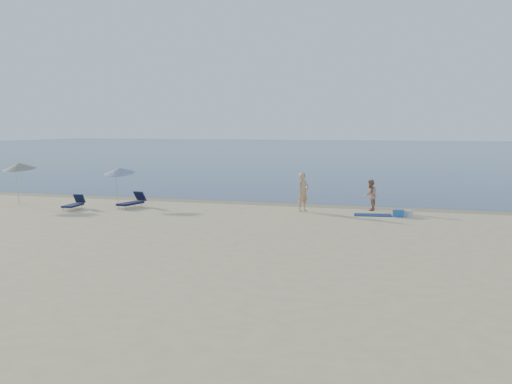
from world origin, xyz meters
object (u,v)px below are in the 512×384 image
person_left (303,192)px  umbrella_near (119,171)px  blue_cooler (398,213)px  person_right (370,195)px

person_left → umbrella_near: size_ratio=0.89×
blue_cooler → umbrella_near: (-14.92, 0.07, 1.70)m
umbrella_near → person_right: bearing=6.7°
umbrella_near → blue_cooler: bearing=-1.5°
person_right → umbrella_near: bearing=-84.0°
person_left → blue_cooler: 4.85m
person_left → umbrella_near: bearing=118.1°
person_right → blue_cooler: size_ratio=3.20×
blue_cooler → umbrella_near: size_ratio=0.22×
person_left → blue_cooler: (4.76, -0.50, -0.81)m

